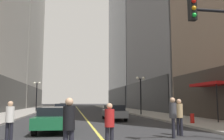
# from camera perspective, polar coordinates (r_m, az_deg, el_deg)

# --- Properties ---
(ground_plane) EXTENTS (200.00, 200.00, 0.00)m
(ground_plane) POSITION_cam_1_polar(r_m,az_deg,el_deg) (40.47, -7.56, -9.53)
(ground_plane) COLOR #2D2D30
(sidewalk_left) EXTENTS (4.50, 78.00, 0.15)m
(sidewalk_left) POSITION_cam_1_polar(r_m,az_deg,el_deg) (41.03, -19.30, -9.05)
(sidewalk_left) COLOR #9E9991
(sidewalk_left) RESTS_ON ground
(sidewalk_right) EXTENTS (4.50, 78.00, 0.15)m
(sidewalk_right) POSITION_cam_1_polar(r_m,az_deg,el_deg) (41.57, 4.03, -9.41)
(sidewalk_right) COLOR #9E9991
(sidewalk_right) RESTS_ON ground
(lane_centre_stripe) EXTENTS (0.16, 70.00, 0.01)m
(lane_centre_stripe) POSITION_cam_1_polar(r_m,az_deg,el_deg) (40.47, -7.56, -9.52)
(lane_centre_stripe) COLOR #E5D64C
(lane_centre_stripe) RESTS_ON ground
(building_left_far) EXTENTS (14.02, 26.00, 51.79)m
(building_left_far) POSITION_cam_1_polar(r_m,az_deg,el_deg) (71.55, -22.36, 13.06)
(building_left_far) COLOR #A8A399
(building_left_far) RESTS_ON ground
(storefront_awning_right) EXTENTS (1.60, 4.09, 3.12)m
(storefront_awning_right) POSITION_cam_1_polar(r_m,az_deg,el_deg) (21.21, 22.06, -3.15)
(storefront_awning_right) COLOR #B21414
(storefront_awning_right) RESTS_ON ground
(car_green) EXTENTS (1.87, 4.70, 1.32)m
(car_green) POSITION_cam_1_polar(r_m,az_deg,el_deg) (14.18, -13.42, -10.88)
(car_green) COLOR #196038
(car_green) RESTS_ON ground
(car_grey) EXTENTS (1.93, 4.84, 1.32)m
(car_grey) POSITION_cam_1_polar(r_m,az_deg,el_deg) (21.47, 0.44, -9.76)
(car_grey) COLOR slate
(car_grey) RESTS_ON ground
(car_white) EXTENTS (1.90, 4.40, 1.32)m
(car_white) POSITION_cam_1_polar(r_m,az_deg,el_deg) (31.32, -11.61, -8.82)
(car_white) COLOR silver
(car_white) RESTS_ON ground
(car_maroon) EXTENTS (2.10, 4.69, 1.32)m
(car_maroon) POSITION_cam_1_polar(r_m,az_deg,el_deg) (40.52, -10.89, -8.44)
(car_maroon) COLOR maroon
(car_maroon) RESTS_ON ground
(pedestrian_in_white_shirt) EXTENTS (0.37, 0.37, 1.66)m
(pedestrian_in_white_shirt) POSITION_cam_1_polar(r_m,az_deg,el_deg) (10.90, -22.80, -10.38)
(pedestrian_in_white_shirt) COLOR black
(pedestrian_in_white_shirt) RESTS_ON ground
(pedestrian_in_tan_trench) EXTENTS (0.48, 0.48, 1.76)m
(pedestrian_in_tan_trench) POSITION_cam_1_polar(r_m,az_deg,el_deg) (12.52, 15.47, -9.90)
(pedestrian_in_tan_trench) COLOR black
(pedestrian_in_tan_trench) RESTS_ON ground
(pedestrian_in_black_coat) EXTENTS (0.35, 0.35, 1.76)m
(pedestrian_in_black_coat) POSITION_cam_1_polar(r_m,az_deg,el_deg) (7.13, -10.07, -12.27)
(pedestrian_in_black_coat) COLOR black
(pedestrian_in_black_coat) RESTS_ON ground
(pedestrian_in_red_jacket) EXTENTS (0.35, 0.35, 1.59)m
(pedestrian_in_red_jacket) POSITION_cam_1_polar(r_m,az_deg,el_deg) (8.66, -0.59, -12.19)
(pedestrian_in_red_jacket) COLOR black
(pedestrian_in_red_jacket) RESTS_ON ground
(pedestrian_with_orange_bag) EXTENTS (0.44, 0.44, 1.83)m
(pedestrian_with_orange_bag) POSITION_cam_1_polar(r_m,az_deg,el_deg) (11.66, 14.07, -9.95)
(pedestrian_with_orange_bag) COLOR black
(pedestrian_with_orange_bag) RESTS_ON ground
(street_lamp_left_far) EXTENTS (1.06, 0.36, 4.43)m
(street_lamp_left_far) POSITION_cam_1_polar(r_m,az_deg,el_deg) (37.34, -17.20, -4.47)
(street_lamp_left_far) COLOR black
(street_lamp_left_far) RESTS_ON ground
(street_lamp_right_mid) EXTENTS (1.06, 0.36, 4.43)m
(street_lamp_right_mid) POSITION_cam_1_polar(r_m,az_deg,el_deg) (28.04, 6.71, -3.93)
(street_lamp_right_mid) COLOR black
(street_lamp_right_mid) RESTS_ON ground
(fire_hydrant_right) EXTENTS (0.28, 0.28, 0.80)m
(fire_hydrant_right) POSITION_cam_1_polar(r_m,az_deg,el_deg) (18.01, 18.28, -10.91)
(fire_hydrant_right) COLOR red
(fire_hydrant_right) RESTS_ON ground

